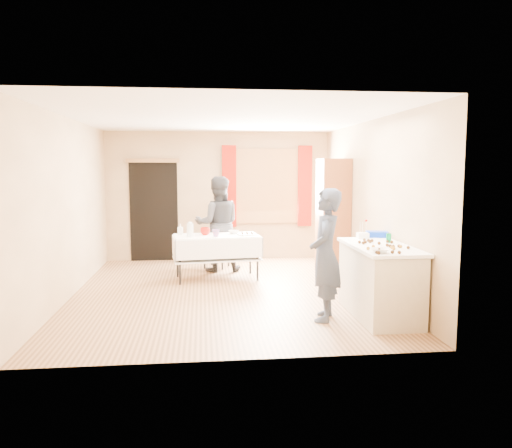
{
  "coord_description": "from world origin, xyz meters",
  "views": [
    {
      "loc": [
        -0.34,
        -7.45,
        1.88
      ],
      "look_at": [
        0.48,
        0.0,
        1.03
      ],
      "focal_mm": 35.0,
      "sensor_mm": 36.0,
      "label": 1
    }
  ],
  "objects": [
    {
      "name": "cup_rainbow",
      "position": [
        -0.11,
        0.7,
        0.81
      ],
      "size": [
        0.18,
        0.18,
        0.12
      ],
      "primitive_type": "imported",
      "rotation": [
        0.0,
        0.0,
        -0.23
      ],
      "color": "red",
      "rests_on": "party_table"
    },
    {
      "name": "wall_right",
      "position": [
        2.26,
        0.0,
        1.3
      ],
      "size": [
        0.02,
        5.5,
        2.6
      ],
      "primitive_type": "cube",
      "color": "tan",
      "rests_on": "floor"
    },
    {
      "name": "mixing_bowl",
      "position": [
        1.68,
        -2.01,
        0.94
      ],
      "size": [
        0.26,
        0.26,
        0.05
      ],
      "primitive_type": "imported",
      "rotation": [
        0.0,
        0.0,
        -0.14
      ],
      "color": "white",
      "rests_on": "counter"
    },
    {
      "name": "window_pane",
      "position": [
        1.0,
        2.71,
        1.5
      ],
      "size": [
        1.2,
        0.02,
        1.4
      ],
      "primitive_type": "cube",
      "color": "white",
      "rests_on": "wall_back"
    },
    {
      "name": "cabinet",
      "position": [
        1.99,
        1.21,
        1.02
      ],
      "size": [
        0.5,
        0.6,
        2.04
      ],
      "primitive_type": "cube",
      "color": "brown",
      "rests_on": "floor"
    },
    {
      "name": "cake_balls",
      "position": [
        1.86,
        -1.61,
        0.93
      ],
      "size": [
        0.54,
        1.05,
        0.04
      ],
      "color": "#3F2314",
      "rests_on": "counter"
    },
    {
      "name": "ceiling",
      "position": [
        0.0,
        0.0,
        2.61
      ],
      "size": [
        4.5,
        5.5,
        0.02
      ],
      "primitive_type": "cube",
      "color": "white",
      "rests_on": "floor"
    },
    {
      "name": "window_frame",
      "position": [
        1.0,
        2.72,
        1.5
      ],
      "size": [
        1.32,
        0.06,
        1.52
      ],
      "primitive_type": "cube",
      "color": "olive",
      "rests_on": "wall_back"
    },
    {
      "name": "wall_left",
      "position": [
        -2.26,
        0.0,
        1.3
      ],
      "size": [
        0.02,
        5.5,
        2.6
      ],
      "primitive_type": "cube",
      "color": "tan",
      "rests_on": "floor"
    },
    {
      "name": "pitcher",
      "position": [
        -0.53,
        0.73,
        0.86
      ],
      "size": [
        0.12,
        0.12,
        0.22
      ],
      "primitive_type": "cylinder",
      "rotation": [
        0.0,
        0.0,
        0.08
      ],
      "color": "silver",
      "rests_on": "party_table"
    },
    {
      "name": "bottle",
      "position": [
        -0.71,
        1.0,
        0.84
      ],
      "size": [
        0.1,
        0.1,
        0.19
      ],
      "primitive_type": "imported",
      "rotation": [
        0.0,
        0.0,
        -0.07
      ],
      "color": "white",
      "rests_on": "party_table"
    },
    {
      "name": "party_table",
      "position": [
        -0.1,
        0.88,
        0.45
      ],
      "size": [
        1.52,
        0.9,
        0.75
      ],
      "rotation": [
        0.0,
        0.0,
        0.11
      ],
      "color": "black",
      "rests_on": "floor"
    },
    {
      "name": "blue_basket",
      "position": [
        2.1,
        -0.75,
        0.95
      ],
      "size": [
        0.34,
        0.27,
        0.08
      ],
      "primitive_type": "cube",
      "rotation": [
        0.0,
        0.0,
        -0.24
      ],
      "color": "#062FC5",
      "rests_on": "counter"
    },
    {
      "name": "wall_front",
      "position": [
        0.0,
        -2.76,
        1.3
      ],
      "size": [
        4.5,
        0.02,
        2.6
      ],
      "primitive_type": "cube",
      "color": "tan",
      "rests_on": "floor"
    },
    {
      "name": "floor",
      "position": [
        0.0,
        0.0,
        -0.01
      ],
      "size": [
        4.5,
        5.5,
        0.02
      ],
      "primitive_type": "cube",
      "color": "#9E7047",
      "rests_on": "ground"
    },
    {
      "name": "soda_can",
      "position": [
        2.07,
        -1.27,
        0.97
      ],
      "size": [
        0.07,
        0.07,
        0.12
      ],
      "primitive_type": "cylinder",
      "rotation": [
        0.0,
        0.0,
        0.02
      ],
      "color": "#058545",
      "rests_on": "counter"
    },
    {
      "name": "curtain_left",
      "position": [
        0.22,
        2.67,
        1.5
      ],
      "size": [
        0.28,
        0.06,
        1.65
      ],
      "primitive_type": "cube",
      "color": "#9B1206",
      "rests_on": "wall_back"
    },
    {
      "name": "doorway",
      "position": [
        -1.3,
        2.73,
        1.0
      ],
      "size": [
        0.95,
        0.04,
        2.0
      ],
      "primitive_type": "cube",
      "color": "black",
      "rests_on": "floor"
    },
    {
      "name": "woman",
      "position": [
        -0.05,
        1.55,
        0.86
      ],
      "size": [
        0.86,
        0.69,
        1.72
      ],
      "primitive_type": "imported",
      "rotation": [
        0.0,
        0.0,
        3.16
      ],
      "color": "black",
      "rests_on": "floor"
    },
    {
      "name": "chair",
      "position": [
        -0.06,
        1.88,
        0.3
      ],
      "size": [
        0.54,
        0.54,
        0.99
      ],
      "rotation": [
        0.0,
        0.0,
        -0.4
      ],
      "color": "black",
      "rests_on": "floor"
    },
    {
      "name": "small_bowl",
      "position": [
        0.2,
        1.03,
        0.78
      ],
      "size": [
        0.2,
        0.2,
        0.06
      ],
      "primitive_type": "imported",
      "rotation": [
        0.0,
        0.0,
        -0.07
      ],
      "color": "white",
      "rests_on": "party_table"
    },
    {
      "name": "pastry_tray",
      "position": [
        0.41,
        0.82,
        0.76
      ],
      "size": [
        0.34,
        0.3,
        0.02
      ],
      "primitive_type": "cube",
      "rotation": [
        0.0,
        0.0,
        0.44
      ],
      "color": "white",
      "rests_on": "party_table"
    },
    {
      "name": "curtain_right",
      "position": [
        1.78,
        2.67,
        1.5
      ],
      "size": [
        0.28,
        0.06,
        1.65
      ],
      "primitive_type": "cube",
      "color": "#9B1206",
      "rests_on": "wall_back"
    },
    {
      "name": "counter",
      "position": [
        1.89,
        -1.47,
        0.45
      ],
      "size": [
        0.71,
        1.49,
        0.91
      ],
      "color": "beige",
      "rests_on": "floor"
    },
    {
      "name": "girl",
      "position": [
        1.16,
        -1.55,
        0.82
      ],
      "size": [
        0.81,
        0.72,
        1.63
      ],
      "primitive_type": "imported",
      "rotation": [
        0.0,
        0.0,
        -1.87
      ],
      "color": "#252E45",
      "rests_on": "floor"
    },
    {
      "name": "foam_block",
      "position": [
        1.86,
        -0.86,
        0.95
      ],
      "size": [
        0.16,
        0.11,
        0.08
      ],
      "primitive_type": "cube",
      "rotation": [
        0.0,
        0.0,
        0.08
      ],
      "color": "white",
      "rests_on": "counter"
    },
    {
      "name": "door_lintel",
      "position": [
        -1.3,
        2.7,
        2.02
      ],
      "size": [
        1.05,
        0.06,
        0.08
      ],
      "primitive_type": "cube",
      "color": "olive",
      "rests_on": "wall_back"
    },
    {
      "name": "cup_red",
      "position": [
        -0.29,
        0.9,
        0.81
      ],
      "size": [
        0.18,
        0.18,
        0.13
      ],
      "primitive_type": "imported",
      "rotation": [
        0.0,
        0.0,
        -0.06
      ],
      "color": "#B50C03",
      "rests_on": "party_table"
    },
    {
      "name": "wall_back",
      "position": [
        0.0,
        2.76,
        1.3
      ],
      "size": [
        4.5,
        0.02,
        2.6
      ],
      "primitive_type": "cube",
      "color": "tan",
      "rests_on": "floor"
    }
  ]
}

